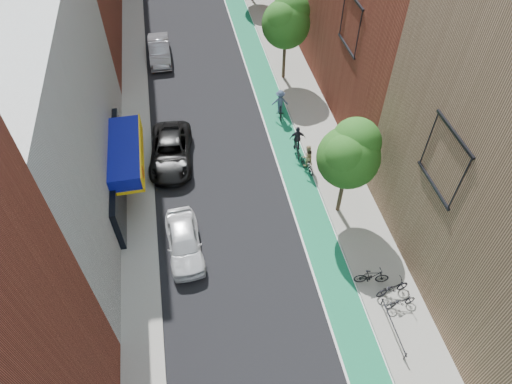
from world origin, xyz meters
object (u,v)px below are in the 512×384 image
cyclist_lane_near (307,160)px  cyclist_lane_mid (297,143)px  parked_car_silver (160,50)px  parked_car_black (171,151)px  cyclist_lane_far (280,105)px  parked_car_white (184,242)px

cyclist_lane_near → cyclist_lane_mid: 1.66m
parked_car_silver → cyclist_lane_mid: bearing=-58.2°
parked_car_black → cyclist_lane_far: cyclist_lane_far is taller
cyclist_lane_far → parked_car_black: bearing=29.4°
cyclist_lane_far → parked_car_silver: bearing=-41.4°
parked_car_black → cyclist_lane_near: (8.43, -2.50, 0.04)m
cyclist_lane_near → cyclist_lane_mid: cyclist_lane_mid is taller
cyclist_lane_mid → parked_car_white: bearing=45.4°
parked_car_black → cyclist_lane_mid: bearing=-0.3°
parked_car_silver → cyclist_lane_mid: 15.73m
parked_car_black → parked_car_silver: 12.51m
parked_car_white → parked_car_black: parked_car_black is taller
parked_car_black → cyclist_lane_near: bearing=-10.9°
cyclist_lane_near → cyclist_lane_far: bearing=-99.4°
parked_car_white → parked_car_silver: bearing=88.4°
parked_car_black → cyclist_lane_far: bearing=27.3°
parked_car_silver → cyclist_lane_near: cyclist_lane_near is taller
parked_car_black → cyclist_lane_far: 8.61m
parked_car_white → cyclist_lane_far: bearing=51.1°
cyclist_lane_mid → cyclist_lane_far: (-0.23, 4.04, 0.12)m
parked_car_white → cyclist_lane_mid: 10.30m
cyclist_lane_far → cyclist_lane_mid: bearing=100.9°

